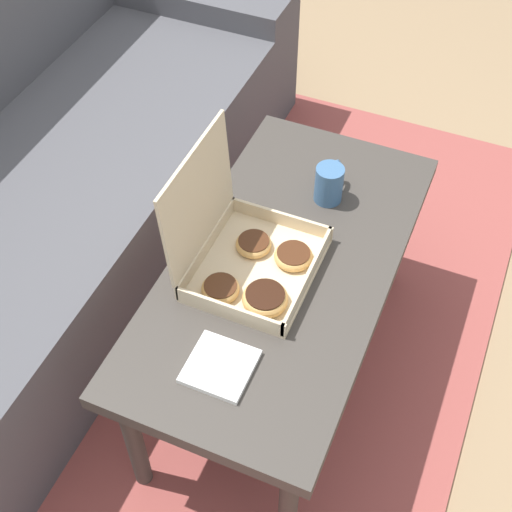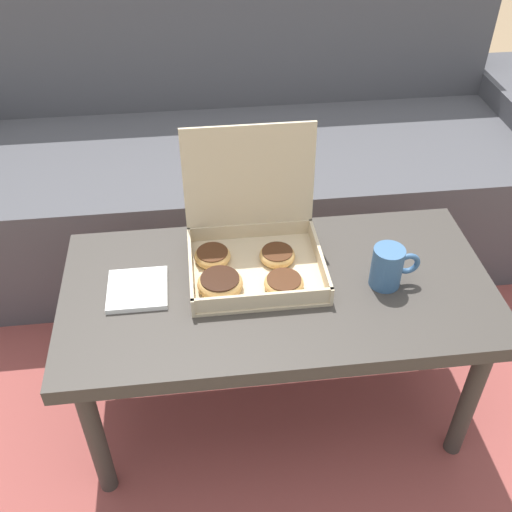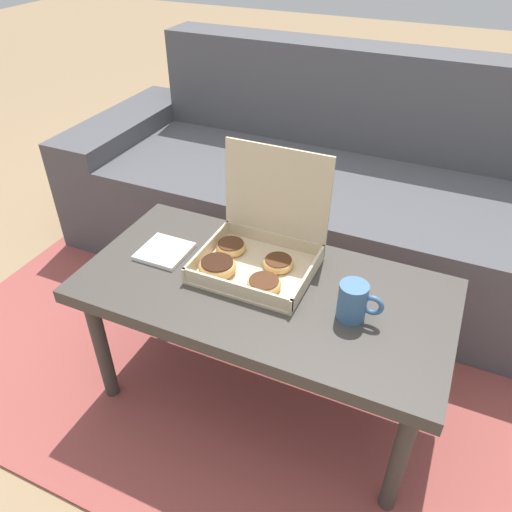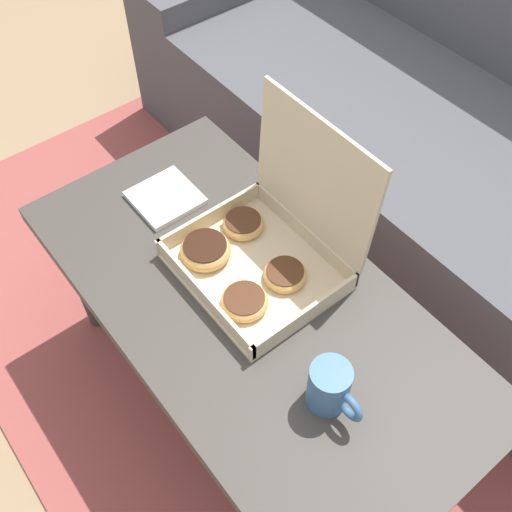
# 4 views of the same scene
# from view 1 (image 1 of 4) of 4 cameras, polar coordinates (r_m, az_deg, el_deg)

# --- Properties ---
(ground_plane) EXTENTS (12.00, 12.00, 0.00)m
(ground_plane) POSITION_cam_1_polar(r_m,az_deg,el_deg) (2.11, 0.60, -8.41)
(ground_plane) COLOR #937756
(area_rug) EXTENTS (2.47, 1.79, 0.01)m
(area_rug) POSITION_cam_1_polar(r_m,az_deg,el_deg) (2.18, -6.72, -5.68)
(area_rug) COLOR #994742
(area_rug) RESTS_ON ground_plane
(couch) EXTENTS (2.35, 0.83, 0.84)m
(couch) POSITION_cam_1_polar(r_m,az_deg,el_deg) (2.20, -19.26, 3.10)
(couch) COLOR #4C4C51
(couch) RESTS_ON ground_plane
(coffee_table) EXTENTS (1.02, 0.51, 0.47)m
(coffee_table) POSITION_cam_1_polar(r_m,az_deg,el_deg) (1.76, 2.20, -1.64)
(coffee_table) COLOR #3D3833
(coffee_table) RESTS_ON ground_plane
(pastry_box) EXTENTS (0.32, 0.29, 0.32)m
(pastry_box) POSITION_cam_1_polar(r_m,az_deg,el_deg) (1.66, -0.82, -0.01)
(pastry_box) COLOR beige
(pastry_box) RESTS_ON coffee_table
(coffee_mug) EXTENTS (0.12, 0.07, 0.10)m
(coffee_mug) POSITION_cam_1_polar(r_m,az_deg,el_deg) (1.85, 5.89, 5.83)
(coffee_mug) COLOR #3D6693
(coffee_mug) RESTS_ON coffee_table
(napkin_stack) EXTENTS (0.14, 0.14, 0.01)m
(napkin_stack) POSITION_cam_1_polar(r_m,az_deg,el_deg) (1.54, -2.89, -8.81)
(napkin_stack) COLOR white
(napkin_stack) RESTS_ON coffee_table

